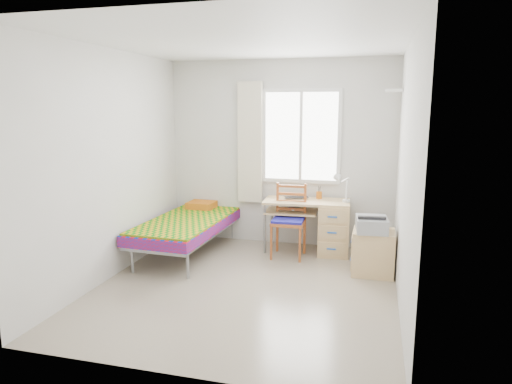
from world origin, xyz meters
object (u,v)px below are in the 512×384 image
(chair, at_px, (290,216))
(printer, at_px, (372,224))
(cabinet, at_px, (373,252))
(desk, at_px, (328,225))
(bed, at_px, (190,223))

(chair, xyz_separation_m, printer, (1.05, -0.44, 0.07))
(cabinet, distance_m, printer, 0.35)
(desk, bearing_deg, bed, -170.26)
(printer, bearing_deg, desk, 124.22)
(desk, xyz_separation_m, printer, (0.56, -0.68, 0.23))
(desk, xyz_separation_m, chair, (-0.49, -0.24, 0.15))
(desk, bearing_deg, chair, -157.72)
(bed, xyz_separation_m, cabinet, (2.41, -0.21, -0.14))
(chair, distance_m, printer, 1.14)
(chair, xyz_separation_m, cabinet, (1.08, -0.41, -0.28))
(desk, relative_size, printer, 2.69)
(bed, height_order, desk, bed)
(desk, height_order, cabinet, desk)
(chair, bearing_deg, bed, -173.35)
(bed, distance_m, desk, 1.87)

